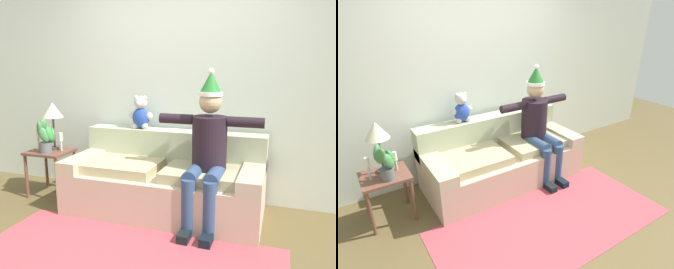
% 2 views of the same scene
% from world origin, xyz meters
% --- Properties ---
extents(ground_plane, '(10.00, 10.00, 0.00)m').
position_xyz_m(ground_plane, '(0.00, 0.00, 0.00)').
color(ground_plane, brown).
extents(back_wall, '(7.00, 0.10, 2.70)m').
position_xyz_m(back_wall, '(0.00, 1.55, 1.35)').
color(back_wall, silver).
rests_on(back_wall, ground_plane).
extents(couch, '(2.04, 0.90, 0.83)m').
position_xyz_m(couch, '(0.00, 1.02, 0.32)').
color(couch, '#C5A892').
rests_on(couch, ground_plane).
extents(person_seated, '(1.02, 0.77, 1.51)m').
position_xyz_m(person_seated, '(0.48, 0.86, 0.76)').
color(person_seated, black).
rests_on(person_seated, ground_plane).
extents(teddy_bear, '(0.29, 0.17, 0.38)m').
position_xyz_m(teddy_bear, '(-0.40, 1.30, 1.00)').
color(teddy_bear, '#2644A4').
rests_on(teddy_bear, couch).
extents(side_table, '(0.48, 0.42, 0.55)m').
position_xyz_m(side_table, '(-1.44, 0.99, 0.45)').
color(side_table, brown).
rests_on(side_table, ground_plane).
extents(table_lamp, '(0.24, 0.24, 0.56)m').
position_xyz_m(table_lamp, '(-1.43, 1.07, 1.00)').
color(table_lamp, '#50403F').
rests_on(table_lamp, side_table).
extents(potted_plant, '(0.24, 0.25, 0.39)m').
position_xyz_m(potted_plant, '(-1.42, 0.90, 0.74)').
color(potted_plant, '#575E60').
rests_on(potted_plant, side_table).
extents(candle_tall, '(0.04, 0.04, 0.26)m').
position_xyz_m(candle_tall, '(-1.58, 0.97, 0.72)').
color(candle_tall, beige).
rests_on(candle_tall, side_table).
extents(candle_short, '(0.04, 0.04, 0.22)m').
position_xyz_m(candle_short, '(-1.31, 1.03, 0.69)').
color(candle_short, beige).
rests_on(candle_short, side_table).
extents(area_rug, '(2.55, 1.20, 0.01)m').
position_xyz_m(area_rug, '(0.00, -0.03, 0.00)').
color(area_rug, '#B1454F').
rests_on(area_rug, ground_plane).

